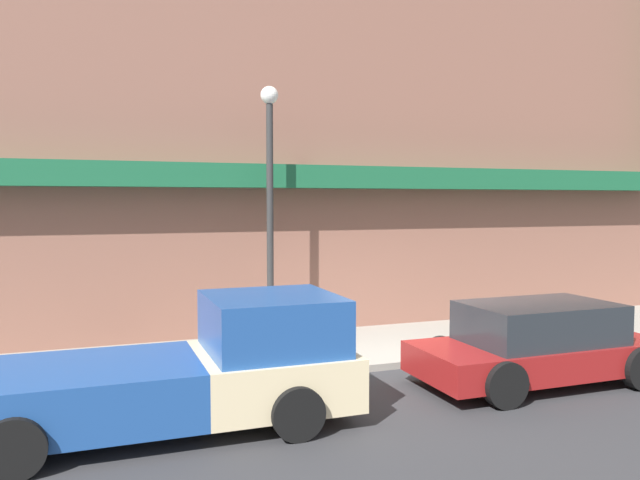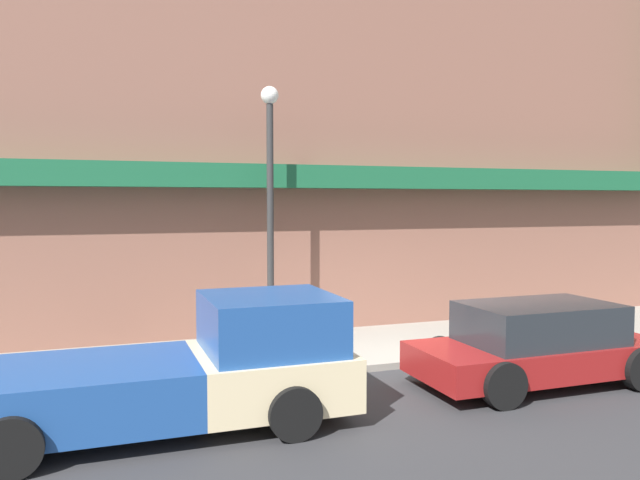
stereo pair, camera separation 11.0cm
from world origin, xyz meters
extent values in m
plane|color=#2D2D30|center=(0.00, 0.00, 0.00)|extent=(80.00, 80.00, 0.00)
cube|color=gray|center=(0.00, 1.62, 0.06)|extent=(36.00, 3.24, 0.13)
cube|color=brown|center=(0.00, 4.74, 4.77)|extent=(19.80, 3.00, 9.54)
cube|color=#195B38|center=(0.00, 2.94, 3.62)|extent=(18.22, 0.60, 0.50)
cube|color=beige|center=(-2.97, -1.59, 0.60)|extent=(2.13, 2.01, 0.73)
cube|color=#1E478C|center=(-2.97, -1.59, 1.36)|extent=(1.81, 1.85, 0.79)
cube|color=#1E478C|center=(-5.64, -1.59, 0.60)|extent=(3.20, 2.01, 0.73)
cylinder|color=black|center=(-2.92, -0.59, 0.36)|extent=(0.71, 0.22, 0.71)
cylinder|color=black|center=(-2.92, -2.60, 0.36)|extent=(0.71, 0.22, 0.71)
cylinder|color=black|center=(-6.22, -0.59, 0.36)|extent=(0.71, 0.22, 0.71)
cylinder|color=black|center=(-6.22, -2.60, 0.36)|extent=(0.71, 0.22, 0.71)
cube|color=maroon|center=(1.71, -1.59, 0.46)|extent=(4.31, 1.77, 0.50)
cube|color=#23282D|center=(1.71, -1.59, 1.04)|extent=(2.50, 1.59, 0.66)
cylinder|color=black|center=(3.04, -0.71, 0.36)|extent=(0.71, 0.22, 0.71)
cylinder|color=black|center=(0.37, -0.71, 0.36)|extent=(0.71, 0.22, 0.71)
cylinder|color=black|center=(0.37, -2.48, 0.36)|extent=(0.71, 0.22, 0.71)
cylinder|color=yellow|center=(-3.27, 0.38, 0.41)|extent=(0.20, 0.20, 0.55)
sphere|color=yellow|center=(-3.27, 0.38, 0.76)|extent=(0.19, 0.19, 0.19)
cylinder|color=#2D2D2D|center=(-1.95, 2.14, 2.58)|extent=(0.14, 0.14, 4.90)
sphere|color=silver|center=(-1.95, 2.14, 5.21)|extent=(0.36, 0.36, 0.36)
camera|label=1|loc=(-5.37, -10.08, 3.09)|focal=35.00mm
camera|label=2|loc=(-5.27, -10.12, 3.09)|focal=35.00mm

